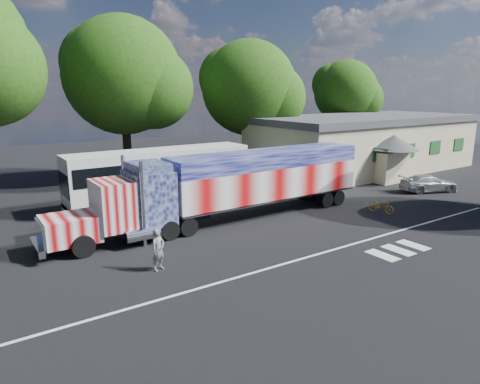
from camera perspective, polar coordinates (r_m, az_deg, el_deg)
ground at (r=22.60m, az=4.30°, el=-6.15°), size 100.00×100.00×0.00m
lane_markings at (r=21.17m, az=14.41°, el=-7.92°), size 30.00×2.67×0.01m
semi_truck at (r=25.14m, az=-0.86°, el=1.07°), size 19.92×3.15×4.25m
coach_bus at (r=29.70m, az=-10.50°, el=2.20°), size 12.60×2.93×3.67m
hall_building at (r=43.41m, az=16.25°, el=6.33°), size 22.40×12.80×5.20m
parked_car at (r=35.68m, az=23.87°, el=1.06°), size 4.74×3.37×1.27m
woman at (r=18.73m, az=-10.85°, el=-7.57°), size 0.79×0.66×1.84m
bicycle at (r=28.39m, az=18.30°, el=-1.79°), size 0.94×1.78×0.89m
tree_n_mid at (r=37.26m, az=-15.06°, el=14.68°), size 10.01×9.54×13.50m
tree_ne_a at (r=41.68m, az=1.44°, el=13.65°), size 9.39×8.94×12.27m
tree_far_ne at (r=51.83m, az=14.03°, el=12.79°), size 7.56×7.20×11.02m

